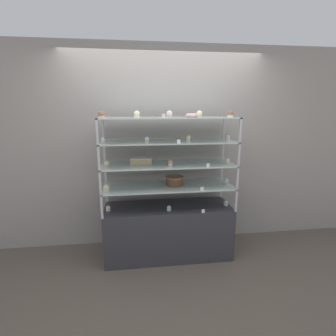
# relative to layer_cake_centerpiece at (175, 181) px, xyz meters

# --- Properties ---
(ground_plane) EXTENTS (20.00, 20.00, 0.00)m
(ground_plane) POSITION_rel_layer_cake_centerpiece_xyz_m (-0.08, -0.01, -0.96)
(ground_plane) COLOR brown
(back_wall) EXTENTS (8.00, 0.05, 2.60)m
(back_wall) POSITION_rel_layer_cake_centerpiece_xyz_m (-0.08, 0.41, 0.34)
(back_wall) COLOR gray
(back_wall) RESTS_ON ground_plane
(display_base) EXTENTS (1.54, 0.55, 0.64)m
(display_base) POSITION_rel_layer_cake_centerpiece_xyz_m (-0.08, -0.01, -0.64)
(display_base) COLOR #333338
(display_base) RESTS_ON ground_plane
(display_riser_lower) EXTENTS (1.54, 0.55, 0.27)m
(display_riser_lower) POSITION_rel_layer_cake_centerpiece_xyz_m (-0.08, -0.01, -0.07)
(display_riser_lower) COLOR #B7B7BC
(display_riser_lower) RESTS_ON display_base
(display_riser_middle) EXTENTS (1.54, 0.55, 0.27)m
(display_riser_middle) POSITION_rel_layer_cake_centerpiece_xyz_m (-0.08, -0.01, 0.20)
(display_riser_middle) COLOR #B7B7BC
(display_riser_middle) RESTS_ON display_riser_lower
(display_riser_upper) EXTENTS (1.54, 0.55, 0.27)m
(display_riser_upper) POSITION_rel_layer_cake_centerpiece_xyz_m (-0.08, -0.01, 0.47)
(display_riser_upper) COLOR #B7B7BC
(display_riser_upper) RESTS_ON display_riser_middle
(display_riser_top) EXTENTS (1.54, 0.55, 0.27)m
(display_riser_top) POSITION_rel_layer_cake_centerpiece_xyz_m (-0.08, -0.01, 0.74)
(display_riser_top) COLOR #B7B7BC
(display_riser_top) RESTS_ON display_riser_upper
(layer_cake_centerpiece) EXTENTS (0.22, 0.22, 0.11)m
(layer_cake_centerpiece) POSITION_rel_layer_cake_centerpiece_xyz_m (0.00, 0.00, 0.00)
(layer_cake_centerpiece) COLOR brown
(layer_cake_centerpiece) RESTS_ON display_riser_lower
(sheet_cake_frosted) EXTENTS (0.25, 0.16, 0.07)m
(sheet_cake_frosted) POSITION_rel_layer_cake_centerpiece_xyz_m (-0.40, 0.04, 0.25)
(sheet_cake_frosted) COLOR #DBBC84
(sheet_cake_frosted) RESTS_ON display_riser_middle
(cupcake_0) EXTENTS (0.05, 0.05, 0.06)m
(cupcake_0) POSITION_rel_layer_cake_centerpiece_xyz_m (-0.79, -0.06, -0.29)
(cupcake_0) COLOR white
(cupcake_0) RESTS_ON display_base
(cupcake_1) EXTENTS (0.05, 0.05, 0.06)m
(cupcake_1) POSITION_rel_layer_cake_centerpiece_xyz_m (-0.09, -0.14, -0.29)
(cupcake_1) COLOR beige
(cupcake_1) RESTS_ON display_base
(cupcake_2) EXTENTS (0.05, 0.05, 0.06)m
(cupcake_2) POSITION_rel_layer_cake_centerpiece_xyz_m (0.63, -0.07, -0.29)
(cupcake_2) COLOR white
(cupcake_2) RESTS_ON display_base
(price_tag_0) EXTENTS (0.04, 0.00, 0.04)m
(price_tag_0) POSITION_rel_layer_cake_centerpiece_xyz_m (0.29, -0.27, -0.30)
(price_tag_0) COLOR white
(price_tag_0) RESTS_ON display_base
(cupcake_3) EXTENTS (0.07, 0.07, 0.08)m
(cupcake_3) POSITION_rel_layer_cake_centerpiece_xyz_m (-0.79, -0.14, -0.02)
(cupcake_3) COLOR beige
(cupcake_3) RESTS_ON display_riser_lower
(cupcake_4) EXTENTS (0.07, 0.07, 0.08)m
(cupcake_4) POSITION_rel_layer_cake_centerpiece_xyz_m (0.62, -0.05, -0.02)
(cupcake_4) COLOR #CCB28C
(cupcake_4) RESTS_ON display_riser_lower
(price_tag_1) EXTENTS (0.04, 0.00, 0.04)m
(price_tag_1) POSITION_rel_layer_cake_centerpiece_xyz_m (0.27, -0.27, -0.03)
(price_tag_1) COLOR white
(price_tag_1) RESTS_ON display_riser_lower
(cupcake_5) EXTENTS (0.05, 0.05, 0.07)m
(cupcake_5) POSITION_rel_layer_cake_centerpiece_xyz_m (-0.78, -0.10, 0.25)
(cupcake_5) COLOR #CCB28C
(cupcake_5) RESTS_ON display_riser_middle
(cupcake_6) EXTENTS (0.05, 0.05, 0.07)m
(cupcake_6) POSITION_rel_layer_cake_centerpiece_xyz_m (-0.07, -0.13, 0.25)
(cupcake_6) COLOR beige
(cupcake_6) RESTS_ON display_riser_middle
(cupcake_7) EXTENTS (0.05, 0.05, 0.07)m
(cupcake_7) POSITION_rel_layer_cake_centerpiece_xyz_m (0.62, -0.09, 0.25)
(cupcake_7) COLOR white
(cupcake_7) RESTS_ON display_riser_middle
(price_tag_2) EXTENTS (0.04, 0.00, 0.04)m
(price_tag_2) POSITION_rel_layer_cake_centerpiece_xyz_m (0.33, -0.27, 0.24)
(price_tag_2) COLOR white
(price_tag_2) RESTS_ON display_riser_middle
(cupcake_8) EXTENTS (0.05, 0.05, 0.06)m
(cupcake_8) POSITION_rel_layer_cake_centerpiece_xyz_m (-0.80, -0.14, 0.51)
(cupcake_8) COLOR #CCB28C
(cupcake_8) RESTS_ON display_riser_upper
(cupcake_9) EXTENTS (0.05, 0.05, 0.06)m
(cupcake_9) POSITION_rel_layer_cake_centerpiece_xyz_m (-0.33, -0.14, 0.51)
(cupcake_9) COLOR #CCB28C
(cupcake_9) RESTS_ON display_riser_upper
(cupcake_10) EXTENTS (0.05, 0.05, 0.06)m
(cupcake_10) POSITION_rel_layer_cake_centerpiece_xyz_m (0.15, -0.07, 0.51)
(cupcake_10) COLOR white
(cupcake_10) RESTS_ON display_riser_upper
(cupcake_11) EXTENTS (0.05, 0.05, 0.06)m
(cupcake_11) POSITION_rel_layer_cake_centerpiece_xyz_m (0.62, -0.05, 0.51)
(cupcake_11) COLOR white
(cupcake_11) RESTS_ON display_riser_upper
(price_tag_3) EXTENTS (0.04, 0.00, 0.04)m
(price_tag_3) POSITION_rel_layer_cake_centerpiece_xyz_m (-0.00, -0.27, 0.51)
(price_tag_3) COLOR white
(price_tag_3) RESTS_ON display_riser_upper
(cupcake_12) EXTENTS (0.07, 0.07, 0.08)m
(cupcake_12) POSITION_rel_layer_cake_centerpiece_xyz_m (-0.80, -0.15, 0.79)
(cupcake_12) COLOR #CCB28C
(cupcake_12) RESTS_ON display_riser_top
(cupcake_13) EXTENTS (0.07, 0.07, 0.08)m
(cupcake_13) POSITION_rel_layer_cake_centerpiece_xyz_m (-0.43, -0.09, 0.79)
(cupcake_13) COLOR beige
(cupcake_13) RESTS_ON display_riser_top
(cupcake_14) EXTENTS (0.07, 0.07, 0.08)m
(cupcake_14) POSITION_rel_layer_cake_centerpiece_xyz_m (-0.07, -0.07, 0.79)
(cupcake_14) COLOR #CCB28C
(cupcake_14) RESTS_ON display_riser_top
(cupcake_15) EXTENTS (0.07, 0.07, 0.08)m
(cupcake_15) POSITION_rel_layer_cake_centerpiece_xyz_m (0.27, -0.06, 0.79)
(cupcake_15) COLOR #CCB28C
(cupcake_15) RESTS_ON display_riser_top
(cupcake_16) EXTENTS (0.07, 0.07, 0.08)m
(cupcake_16) POSITION_rel_layer_cake_centerpiece_xyz_m (0.64, -0.05, 0.79)
(cupcake_16) COLOR beige
(cupcake_16) RESTS_ON display_riser_top
(price_tag_4) EXTENTS (0.04, 0.00, 0.04)m
(price_tag_4) POSITION_rel_layer_cake_centerpiece_xyz_m (-0.16, -0.27, 0.77)
(price_tag_4) COLOR white
(price_tag_4) RESTS_ON display_riser_top
(donut_glazed) EXTENTS (0.15, 0.15, 0.04)m
(donut_glazed) POSITION_rel_layer_cake_centerpiece_xyz_m (0.20, 0.00, 0.77)
(donut_glazed) COLOR #EFB2BC
(donut_glazed) RESTS_ON display_riser_top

